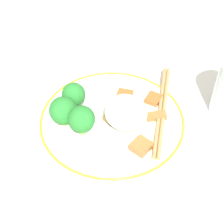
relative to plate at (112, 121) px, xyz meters
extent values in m
plane|color=silver|center=(0.00, 0.00, -0.01)|extent=(3.00, 3.00, 0.00)
cylinder|color=white|center=(0.00, 0.00, 0.00)|extent=(0.27, 0.27, 0.01)
torus|color=#B28C26|center=(0.00, 0.00, 0.00)|extent=(0.27, 0.27, 0.01)
ellipsoid|color=white|center=(-0.02, -0.02, 0.03)|extent=(0.08, 0.08, 0.05)
cylinder|color=#7FB756|center=(0.07, 0.04, 0.01)|extent=(0.01, 0.01, 0.02)
sphere|color=#267A2D|center=(0.07, 0.04, 0.04)|extent=(0.04, 0.04, 0.04)
cylinder|color=#7FB756|center=(0.04, 0.07, 0.01)|extent=(0.02, 0.02, 0.01)
sphere|color=#267A2D|center=(0.04, 0.07, 0.04)|extent=(0.05, 0.05, 0.05)
cylinder|color=#7FB756|center=(0.01, 0.06, 0.01)|extent=(0.01, 0.01, 0.02)
sphere|color=#267A2D|center=(0.01, 0.06, 0.04)|extent=(0.05, 0.05, 0.05)
cube|color=#9E6633|center=(-0.08, 0.00, 0.01)|extent=(0.04, 0.04, 0.01)
cube|color=#9E6633|center=(0.00, 0.00, 0.01)|extent=(0.03, 0.03, 0.01)
cube|color=#995B28|center=(-0.01, -0.09, 0.01)|extent=(0.04, 0.04, 0.01)
cube|color=#9E6633|center=(-0.04, -0.07, 0.01)|extent=(0.03, 0.04, 0.01)
cube|color=#995B28|center=(0.03, -0.06, 0.01)|extent=(0.04, 0.03, 0.01)
cylinder|color=#AD8451|center=(-0.04, -0.09, 0.01)|extent=(0.17, 0.18, 0.01)
cylinder|color=#AD8451|center=(-0.03, -0.09, 0.01)|extent=(0.17, 0.18, 0.01)
camera|label=1|loc=(-0.37, 0.27, 0.51)|focal=60.00mm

